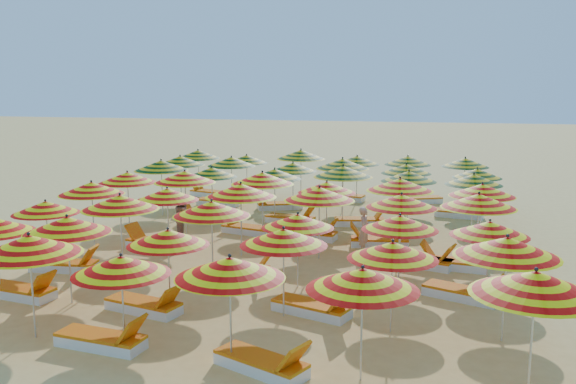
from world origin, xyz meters
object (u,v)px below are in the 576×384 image
object	(u,v)px
umbrella_41	(477,173)
umbrella_45	(357,160)
umbrella_35	(474,180)
lounger_12	(311,234)
umbrella_4	(363,279)
lounger_21	(343,197)
umbrella_17	(490,229)
lounger_9	(422,261)
umbrella_14	(212,209)
lounger_17	(220,202)
umbrella_22	(401,201)
lounger_14	(199,213)
umbrella_7	(67,225)
umbrella_32	(275,174)
umbrella_37	(231,162)
umbrella_20	(241,191)
umbrella_13	(120,202)
umbrella_9	(284,237)
umbrella_42	(198,154)
umbrella_40	(406,169)
umbrella_11	(507,247)
lounger_1	(263,363)
umbrella_27	(327,187)
umbrella_36	(180,161)
lounger_20	(209,193)
umbrella_25	(185,177)
umbrella_46	(408,160)
lounger_3	(145,305)
umbrella_19	(167,194)
lounger_11	(247,229)
lounger_19	(461,213)
lounger_6	(238,272)
umbrella_1	(29,245)
lounger_4	(313,308)
umbrella_18	(92,188)
lounger_18	(279,205)
umbrella_43	(247,159)
lounger_13	(378,241)
lounger_10	(452,263)
lounger_16	(361,221)
lounger_0	(103,340)
umbrella_38	(293,167)
umbrella_33	(343,172)
umbrella_16	(400,223)
lounger_5	(66,265)
umbrella_5	(535,283)
umbrella_2	(121,265)
beachgoer_b	(184,217)
lounger_8	(153,243)
umbrella_15	(298,221)
umbrella_39	(343,164)
umbrella_23	(479,201)
umbrella_47	(465,162)
umbrella_28	(400,185)
lounger_7	(463,293)
beachgoer_a	(364,230)
umbrella_12	(46,207)

from	to	relation	value
umbrella_41	umbrella_45	distance (m)	5.07
umbrella_35	lounger_12	world-z (taller)	umbrella_35
umbrella_4	lounger_21	world-z (taller)	umbrella_4
umbrella_17	lounger_9	world-z (taller)	umbrella_17
umbrella_45	lounger_12	bearing A→B (deg)	-95.54
umbrella_14	lounger_17	world-z (taller)	umbrella_14
umbrella_22	lounger_14	distance (m)	8.98
umbrella_7	umbrella_32	xyz separation A→B (m)	(2.42, 9.04, -0.07)
lounger_21	umbrella_37	bearing A→B (deg)	38.56
umbrella_20	umbrella_7	bearing A→B (deg)	-118.72
umbrella_7	umbrella_13	size ratio (longest dim) A/B	0.96
umbrella_9	umbrella_42	bearing A→B (deg)	117.59
umbrella_40	umbrella_32	bearing A→B (deg)	-151.86
umbrella_11	lounger_1	size ratio (longest dim) A/B	1.22
umbrella_27	umbrella_36	world-z (taller)	umbrella_36
umbrella_27	lounger_20	world-z (taller)	umbrella_27
umbrella_13	umbrella_25	size ratio (longest dim) A/B	1.05
umbrella_46	lounger_3	distance (m)	14.78
umbrella_19	lounger_11	size ratio (longest dim) A/B	1.23
umbrella_32	lounger_19	xyz separation A→B (m)	(6.39, 2.30, -1.57)
umbrella_32	lounger_6	world-z (taller)	umbrella_32
umbrella_45	umbrella_25	bearing A→B (deg)	-125.12
umbrella_1	lounger_4	xyz separation A→B (m)	(5.02, 2.42, -1.70)
umbrella_18	umbrella_36	world-z (taller)	umbrella_18
lounger_1	lounger_18	size ratio (longest dim) A/B	1.00
umbrella_9	lounger_12	xyz separation A→B (m)	(-0.71, 6.66, -1.56)
umbrella_43	lounger_13	distance (m)	9.38
lounger_10	lounger_16	xyz separation A→B (m)	(-2.96, 4.59, 0.00)
umbrella_19	umbrella_20	bearing A→B (deg)	1.19
umbrella_20	lounger_0	size ratio (longest dim) A/B	1.46
umbrella_13	umbrella_38	world-z (taller)	umbrella_13
umbrella_4	umbrella_33	xyz separation A→B (m)	(-1.93, 11.29, 0.14)
umbrella_19	umbrella_46	world-z (taller)	umbrella_46
umbrella_16	lounger_13	xyz separation A→B (m)	(-0.84, 4.12, -1.51)
lounger_5	umbrella_5	bearing A→B (deg)	-27.96
umbrella_2	beachgoer_b	xyz separation A→B (m)	(-2.12, 8.08, -0.92)
umbrella_41	lounger_8	distance (m)	11.65
umbrella_42	lounger_11	distance (m)	7.63
umbrella_38	lounger_6	world-z (taller)	umbrella_38
umbrella_42	lounger_6	bearing A→B (deg)	-64.59
umbrella_15	umbrella_41	world-z (taller)	umbrella_41
umbrella_18	lounger_10	bearing A→B (deg)	1.00
umbrella_39	umbrella_20	bearing A→B (deg)	-106.21
lounger_4	umbrella_23	bearing A→B (deg)	69.65
umbrella_40	umbrella_47	distance (m)	3.13
umbrella_28	beachgoer_b	bearing A→B (deg)	-172.77
lounger_7	beachgoer_a	world-z (taller)	beachgoer_a
umbrella_9	lounger_5	size ratio (longest dim) A/B	1.35
lounger_17	lounger_20	distance (m)	2.16
umbrella_12	umbrella_45	bearing A→B (deg)	58.50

